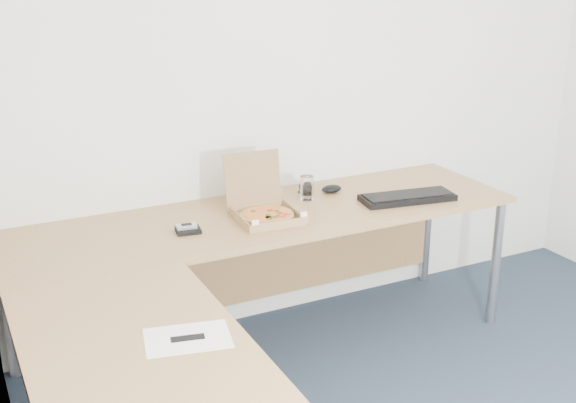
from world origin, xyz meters
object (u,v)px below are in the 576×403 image
pizza_box (266,212)px  wallet (188,230)px  keyboard (407,198)px  drinking_glass (307,188)px  desk (240,264)px

pizza_box → wallet: size_ratio=3.02×
pizza_box → wallet: (-0.39, -0.01, -0.03)m
keyboard → wallet: size_ratio=4.41×
pizza_box → drinking_glass: bearing=31.6°
keyboard → pizza_box: bearing=-177.5°
desk → wallet: (-0.10, 0.36, 0.04)m
drinking_glass → keyboard: bearing=-28.5°
desk → drinking_glass: drinking_glass is taller
desk → keyboard: (1.04, 0.28, 0.04)m
drinking_glass → pizza_box: bearing=-152.4°
pizza_box → keyboard: bearing=-2.4°
drinking_glass → wallet: size_ratio=1.13×
pizza_box → drinking_glass: pizza_box is taller
pizza_box → drinking_glass: 0.34m
desk → pizza_box: bearing=52.0°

